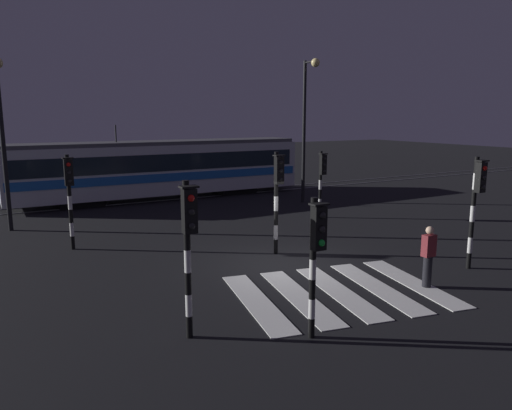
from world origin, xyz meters
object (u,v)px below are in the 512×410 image
street_lamp_trackside_left (1,124)px  pedestrian_waiting_at_kerb (428,256)px  traffic_light_corner_near_right (477,196)px  traffic_light_corner_far_left (69,188)px  traffic_light_corner_near_left (189,237)px  traffic_light_corner_far_right (322,174)px  tram (162,168)px  traffic_light_median_centre (278,188)px  street_lamp_trackside_right (307,114)px  traffic_light_kerb_mid_left (316,248)px

street_lamp_trackside_left → pedestrian_waiting_at_kerb: (9.54, -12.79, -3.45)m
traffic_light_corner_near_right → traffic_light_corner_far_left: size_ratio=1.03×
traffic_light_corner_near_left → traffic_light_corner_far_left: traffic_light_corner_near_left is taller
traffic_light_corner_near_right → traffic_light_corner_far_right: (0.59, 8.40, -0.26)m
traffic_light_corner_far_left → traffic_light_corner_far_right: bearing=0.7°
traffic_light_corner_far_left → traffic_light_corner_near_right: bearing=-38.9°
traffic_light_corner_near_left → street_lamp_trackside_left: bearing=102.3°
traffic_light_corner_near_right → tram: (-4.05, 17.06, -0.52)m
traffic_light_corner_near_right → traffic_light_median_centre: traffic_light_median_centre is taller
traffic_light_corner_near_left → pedestrian_waiting_at_kerb: 6.93m
street_lamp_trackside_right → traffic_light_corner_far_right: bearing=-114.7°
pedestrian_waiting_at_kerb → street_lamp_trackside_right: bearing=69.3°
traffic_light_corner_near_right → tram: tram is taller
traffic_light_corner_far_left → tram: 10.77m
traffic_light_median_centre → traffic_light_corner_far_right: 6.37m
traffic_light_median_centre → tram: 12.74m
traffic_light_median_centre → street_lamp_trackside_left: bearing=133.8°
traffic_light_median_centre → traffic_light_corner_far_right: traffic_light_median_centre is taller
traffic_light_corner_far_right → tram: (-4.64, 8.66, -0.27)m
traffic_light_corner_far_right → traffic_light_corner_far_left: bearing=-179.3°
street_lamp_trackside_right → tram: bearing=141.1°
street_lamp_trackside_left → street_lamp_trackside_right: bearing=-1.4°
traffic_light_corner_far_left → pedestrian_waiting_at_kerb: size_ratio=1.95×
tram → pedestrian_waiting_at_kerb: tram is taller
street_lamp_trackside_right → street_lamp_trackside_left: size_ratio=1.10×
traffic_light_corner_near_right → street_lamp_trackside_right: size_ratio=0.46×
street_lamp_trackside_right → traffic_light_corner_near_right: bearing=-100.6°
traffic_light_corner_near_left → tram: (5.21, 17.29, -0.47)m
street_lamp_trackside_right → traffic_light_kerb_mid_left: bearing=-124.4°
traffic_light_corner_far_left → tram: size_ratio=0.20×
street_lamp_trackside_right → traffic_light_median_centre: bearing=-130.5°
traffic_light_kerb_mid_left → traffic_light_median_centre: (2.70, 5.83, 0.30)m
traffic_light_corner_near_right → street_lamp_trackside_left: (-11.99, 12.34, 2.06)m
traffic_light_corner_near_right → traffic_light_kerb_mid_left: bearing=-167.9°
traffic_light_corner_far_left → pedestrian_waiting_at_kerb: bearing=-48.2°
traffic_light_corner_far_right → tram: 9.82m
traffic_light_corner_far_right → pedestrian_waiting_at_kerb: bearing=-109.0°
traffic_light_corner_near_right → traffic_light_corner_far_left: 13.17m
tram → traffic_light_median_centre: bearing=-91.1°
street_lamp_trackside_right → tram: size_ratio=0.45×
traffic_light_corner_near_right → traffic_light_corner_near_left: bearing=-178.6°
traffic_light_corner_near_right → tram: bearing=103.3°
traffic_light_corner_near_right → pedestrian_waiting_at_kerb: (-2.46, -0.46, -1.39)m
traffic_light_median_centre → pedestrian_waiting_at_kerb: 5.31m
traffic_light_corner_near_right → traffic_light_median_centre: size_ratio=0.99×
traffic_light_median_centre → tram: bearing=88.9°
pedestrian_waiting_at_kerb → traffic_light_corner_far_left: bearing=131.8°
traffic_light_corner_far_left → traffic_light_corner_far_right: traffic_light_corner_far_left is taller
traffic_light_corner_near_left → pedestrian_waiting_at_kerb: bearing=-1.9°
traffic_light_corner_far_right → street_lamp_trackside_left: 13.39m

